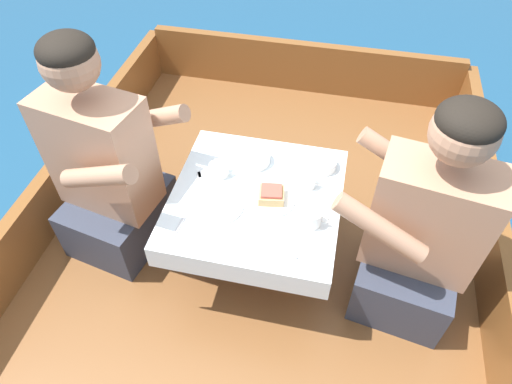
% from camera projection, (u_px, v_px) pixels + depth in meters
% --- Properties ---
extents(ground_plane, '(60.00, 60.00, 0.00)m').
position_uv_depth(ground_plane, '(252.00, 310.00, 2.29)').
color(ground_plane, navy).
extents(boat_deck, '(2.06, 3.02, 0.34)m').
position_uv_depth(boat_deck, '(252.00, 293.00, 2.16)').
color(boat_deck, brown).
rests_on(boat_deck, ground_plane).
extents(gunwale_port, '(0.06, 3.02, 0.28)m').
position_uv_depth(gunwale_port, '(39.00, 216.00, 2.08)').
color(gunwale_port, brown).
rests_on(gunwale_port, boat_deck).
extents(gunwale_starboard, '(0.06, 3.02, 0.28)m').
position_uv_depth(gunwale_starboard, '(499.00, 299.00, 1.79)').
color(gunwale_starboard, brown).
rests_on(gunwale_starboard, boat_deck).
extents(bow_coaming, '(1.94, 0.06, 0.32)m').
position_uv_depth(bow_coaming, '(303.00, 67.00, 2.91)').
color(bow_coaming, brown).
rests_on(bow_coaming, boat_deck).
extents(cockpit_table, '(0.67, 0.68, 0.42)m').
position_uv_depth(cockpit_table, '(256.00, 203.00, 1.83)').
color(cockpit_table, '#B2B2B7').
rests_on(cockpit_table, boat_deck).
extents(person_port, '(0.58, 0.52, 1.02)m').
position_uv_depth(person_port, '(107.00, 172.00, 1.89)').
color(person_port, '#333847').
rests_on(person_port, boat_deck).
extents(person_starboard, '(0.57, 0.51, 0.98)m').
position_uv_depth(person_starboard, '(420.00, 233.00, 1.69)').
color(person_starboard, '#333847').
rests_on(person_starboard, boat_deck).
extents(plate_sandwich, '(0.19, 0.19, 0.01)m').
position_uv_depth(plate_sandwich, '(271.00, 199.00, 1.78)').
color(plate_sandwich, white).
rests_on(plate_sandwich, cockpit_table).
extents(plate_bread, '(0.19, 0.19, 0.01)m').
position_uv_depth(plate_bread, '(219.00, 205.00, 1.75)').
color(plate_bread, white).
rests_on(plate_bread, cockpit_table).
extents(sandwich, '(0.11, 0.10, 0.05)m').
position_uv_depth(sandwich, '(271.00, 194.00, 1.76)').
color(sandwich, tan).
rests_on(sandwich, plate_sandwich).
extents(bowl_port_near, '(0.14, 0.14, 0.04)m').
position_uv_depth(bowl_port_near, '(254.00, 157.00, 1.91)').
color(bowl_port_near, white).
rests_on(bowl_port_near, cockpit_table).
extents(bowl_starboard_near, '(0.12, 0.12, 0.04)m').
position_uv_depth(bowl_starboard_near, '(322.00, 163.00, 1.89)').
color(bowl_starboard_near, white).
rests_on(bowl_starboard_near, cockpit_table).
extents(coffee_cup_port, '(0.10, 0.07, 0.06)m').
position_uv_depth(coffee_cup_port, '(313.00, 218.00, 1.67)').
color(coffee_cup_port, white).
rests_on(coffee_cup_port, cockpit_table).
extents(coffee_cup_starboard, '(0.11, 0.08, 0.05)m').
position_uv_depth(coffee_cup_starboard, '(219.00, 169.00, 1.86)').
color(coffee_cup_starboard, white).
rests_on(coffee_cup_starboard, cockpit_table).
extents(coffee_cup_center, '(0.09, 0.06, 0.06)m').
position_uv_depth(coffee_cup_center, '(308.00, 181.00, 1.81)').
color(coffee_cup_center, white).
rests_on(coffee_cup_center, cockpit_table).
extents(utensil_knife_starboard, '(0.03, 0.17, 0.00)m').
position_uv_depth(utensil_knife_starboard, '(183.00, 219.00, 1.71)').
color(utensil_knife_starboard, silver).
rests_on(utensil_knife_starboard, cockpit_table).
extents(utensil_spoon_starboard, '(0.17, 0.06, 0.01)m').
position_uv_depth(utensil_spoon_starboard, '(282.00, 257.00, 1.59)').
color(utensil_spoon_starboard, silver).
rests_on(utensil_spoon_starboard, cockpit_table).
extents(utensil_fork_port, '(0.09, 0.16, 0.00)m').
position_uv_depth(utensil_fork_port, '(201.00, 183.00, 1.84)').
color(utensil_fork_port, silver).
rests_on(utensil_fork_port, cockpit_table).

